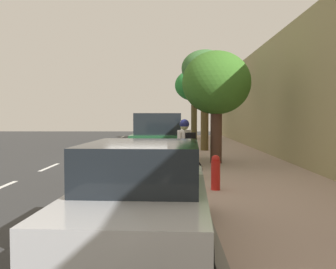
{
  "coord_description": "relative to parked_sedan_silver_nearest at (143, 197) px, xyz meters",
  "views": [
    {
      "loc": [
        1.5,
        -16.14,
        1.9
      ],
      "look_at": [
        1.33,
        -3.14,
        1.28
      ],
      "focal_mm": 42.07,
      "sensor_mm": 36.0,
      "label": 1
    }
  ],
  "objects": [
    {
      "name": "street_tree_near_cyclist",
      "position": [
        2.04,
        9.24,
        2.33
      ],
      "size": [
        2.56,
        2.56,
        4.19
      ],
      "color": "#513429",
      "rests_on": "sidewalk"
    },
    {
      "name": "sidewalk",
      "position": [
        2.96,
        10.64,
        -0.69
      ],
      "size": [
        3.73,
        39.33,
        0.12
      ],
      "primitive_type": "cube",
      "color": "#AF978C",
      "rests_on": "ground"
    },
    {
      "name": "parked_sedan_silver_nearest",
      "position": [
        0.0,
        0.0,
        0.0
      ],
      "size": [
        2.0,
        4.48,
        1.52
      ],
      "color": "#B7BABF",
      "rests_on": "ground"
    },
    {
      "name": "curb_edge",
      "position": [
        1.01,
        10.64,
        -0.69
      ],
      "size": [
        0.16,
        39.33,
        0.12
      ],
      "primitive_type": "cube",
      "color": "gray",
      "rests_on": "ground"
    },
    {
      "name": "cyclist_with_backpack",
      "position": [
        0.77,
        5.55,
        0.36
      ],
      "size": [
        0.52,
        0.55,
        1.8
      ],
      "color": "#C6B284",
      "rests_on": "ground"
    },
    {
      "name": "street_tree_mid_block",
      "position": [
        2.04,
        14.68,
        3.45
      ],
      "size": [
        2.38,
        2.38,
        5.13
      ],
      "color": "brown",
      "rests_on": "sidewalk"
    },
    {
      "name": "building_facade",
      "position": [
        5.08,
        10.64,
        1.94
      ],
      "size": [
        0.5,
        39.33,
        5.39
      ],
      "primitive_type": "cube",
      "color": "#9B9165",
      "rests_on": "ground"
    },
    {
      "name": "bicycle_at_curb",
      "position": [
        0.55,
        6.01,
        -0.39
      ],
      "size": [
        1.45,
        1.0,
        0.74
      ],
      "color": "black",
      "rests_on": "ground"
    },
    {
      "name": "parked_suv_grey_mid",
      "position": [
        -0.2,
        20.38,
        0.27
      ],
      "size": [
        2.04,
        4.74,
        1.99
      ],
      "color": "slate",
      "rests_on": "ground"
    },
    {
      "name": "lane_stripe_centre",
      "position": [
        -4.14,
        10.98,
        -0.75
      ],
      "size": [
        0.14,
        40.0,
        0.01
      ],
      "color": "white",
      "rests_on": "ground"
    },
    {
      "name": "ground",
      "position": [
        -1.07,
        10.64,
        -0.75
      ],
      "size": [
        62.93,
        62.93,
        0.0
      ],
      "primitive_type": "plane",
      "color": "#343434"
    },
    {
      "name": "street_tree_far_end",
      "position": [
        2.04,
        24.96,
        3.42
      ],
      "size": [
        2.97,
        2.97,
        5.33
      ],
      "color": "brown",
      "rests_on": "sidewalk"
    },
    {
      "name": "fire_hydrant",
      "position": [
        1.44,
        3.86,
        -0.2
      ],
      "size": [
        0.22,
        0.22,
        0.84
      ],
      "color": "red",
      "rests_on": "sidewalk"
    },
    {
      "name": "lane_stripe_bike_edge",
      "position": [
        -0.46,
        10.64,
        -0.75
      ],
      "size": [
        0.12,
        39.33,
        0.01
      ],
      "primitive_type": "cube",
      "color": "white",
      "rests_on": "ground"
    },
    {
      "name": "parked_suv_green_second",
      "position": [
        -0.16,
        9.78,
        0.27
      ],
      "size": [
        2.04,
        4.74,
        1.99
      ],
      "color": "#1E512D",
      "rests_on": "ground"
    }
  ]
}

